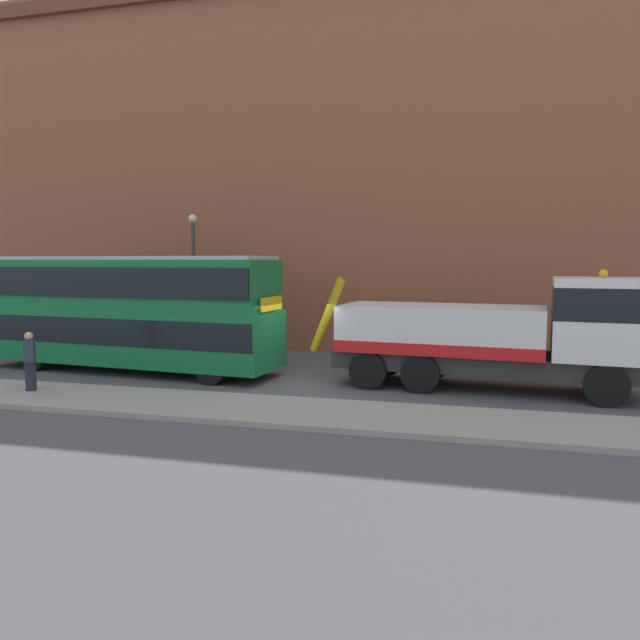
# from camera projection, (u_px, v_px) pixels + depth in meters

# --- Properties ---
(ground_plane) EXTENTS (120.00, 120.00, 0.00)m
(ground_plane) POSITION_uv_depth(u_px,v_px,m) (306.00, 381.00, 19.60)
(ground_plane) COLOR #4C4C51
(near_kerb) EXTENTS (60.00, 2.80, 0.15)m
(near_kerb) POSITION_uv_depth(u_px,v_px,m) (261.00, 410.00, 15.55)
(near_kerb) COLOR gray
(near_kerb) RESTS_ON ground_plane
(building_facade) EXTENTS (60.00, 1.50, 16.00)m
(building_facade) POSITION_uv_depth(u_px,v_px,m) (350.00, 161.00, 25.36)
(building_facade) COLOR #935138
(building_facade) RESTS_ON ground_plane
(recovery_tow_truck) EXTENTS (10.23, 3.44, 3.67)m
(recovery_tow_truck) POSITION_uv_depth(u_px,v_px,m) (501.00, 333.00, 18.02)
(recovery_tow_truck) COLOR #2D2D2D
(recovery_tow_truck) RESTS_ON ground_plane
(double_decker_bus) EXTENTS (11.19, 3.54, 4.06)m
(double_decker_bus) POSITION_uv_depth(u_px,v_px,m) (129.00, 309.00, 21.20)
(double_decker_bus) COLOR #146B38
(double_decker_bus) RESTS_ON ground_plane
(pedestrian_onlooker) EXTENTS (0.43, 0.48, 1.71)m
(pedestrian_onlooker) POSITION_uv_depth(u_px,v_px,m) (30.00, 362.00, 17.46)
(pedestrian_onlooker) COLOR #232333
(pedestrian_onlooker) RESTS_ON near_kerb
(street_lamp) EXTENTS (0.36, 0.36, 5.83)m
(street_lamp) POSITION_uv_depth(u_px,v_px,m) (194.00, 271.00, 25.28)
(street_lamp) COLOR #38383D
(street_lamp) RESTS_ON ground_plane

